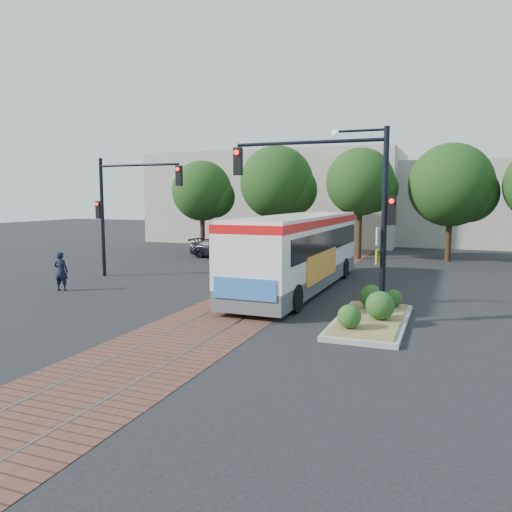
# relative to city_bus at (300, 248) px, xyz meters

# --- Properties ---
(ground) EXTENTS (120.00, 120.00, 0.00)m
(ground) POSITION_rel_city_bus_xyz_m (-0.95, -4.01, -1.82)
(ground) COLOR black
(ground) RESTS_ON ground
(trackbed) EXTENTS (3.60, 40.00, 0.02)m
(trackbed) POSITION_rel_city_bus_xyz_m (-0.95, -0.01, -1.81)
(trackbed) COLOR brown
(trackbed) RESTS_ON ground
(tree_row) EXTENTS (26.40, 5.60, 7.67)m
(tree_row) POSITION_rel_city_bus_xyz_m (0.26, 12.41, 3.03)
(tree_row) COLOR #382314
(tree_row) RESTS_ON ground
(warehouses) EXTENTS (40.00, 13.00, 8.00)m
(warehouses) POSITION_rel_city_bus_xyz_m (-1.47, 24.74, 2.00)
(warehouses) COLOR #ADA899
(warehouses) RESTS_ON ground
(city_bus) EXTENTS (2.78, 12.21, 3.26)m
(city_bus) POSITION_rel_city_bus_xyz_m (0.00, 0.00, 0.00)
(city_bus) COLOR #4E4D50
(city_bus) RESTS_ON ground
(traffic_island) EXTENTS (2.20, 5.20, 1.13)m
(traffic_island) POSITION_rel_city_bus_xyz_m (3.87, -4.91, -1.49)
(traffic_island) COLOR gray
(traffic_island) RESTS_ON ground
(signal_pole_main) EXTENTS (5.49, 0.46, 6.00)m
(signal_pole_main) POSITION_rel_city_bus_xyz_m (2.92, -4.82, 2.34)
(signal_pole_main) COLOR black
(signal_pole_main) RESTS_ON ground
(signal_pole_left) EXTENTS (4.99, 0.34, 6.00)m
(signal_pole_left) POSITION_rel_city_bus_xyz_m (-9.31, -0.01, 2.05)
(signal_pole_left) COLOR black
(signal_pole_left) RESTS_ON ground
(officer) EXTENTS (0.70, 0.54, 1.70)m
(officer) POSITION_rel_city_bus_xyz_m (-9.54, -4.06, -0.97)
(officer) COLOR black
(officer) RESTS_ON ground
(parked_car) EXTENTS (4.61, 2.31, 1.29)m
(parked_car) POSITION_rel_city_bus_xyz_m (-8.11, 9.20, -1.17)
(parked_car) COLOR black
(parked_car) RESTS_ON ground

